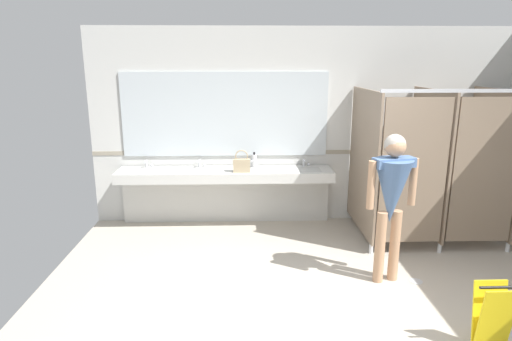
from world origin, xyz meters
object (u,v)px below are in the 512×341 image
at_px(handbag, 242,165).
at_px(soap_dispenser, 254,161).
at_px(person_standing, 392,191).
at_px(wet_floor_sign, 492,319).

relative_size(handbag, soap_dispenser, 1.43).
relative_size(person_standing, wet_floor_sign, 2.62).
bearing_deg(handbag, person_standing, -44.07).
distance_m(person_standing, wet_floor_sign, 1.52).
distance_m(handbag, wet_floor_sign, 3.53).
height_order(soap_dispenser, wet_floor_sign, soap_dispenser).
height_order(person_standing, soap_dispenser, person_standing).
bearing_deg(wet_floor_sign, soap_dispenser, 121.11).
relative_size(handbag, wet_floor_sign, 0.50).
bearing_deg(person_standing, wet_floor_sign, -70.05).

